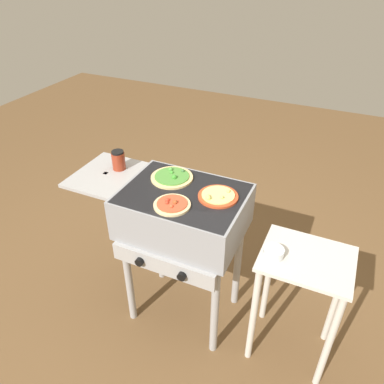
% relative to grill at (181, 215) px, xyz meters
% --- Properties ---
extents(ground_plane, '(8.00, 8.00, 0.00)m').
position_rel_grill_xyz_m(ground_plane, '(0.01, 0.00, -0.76)').
color(ground_plane, brown).
extents(grill, '(0.96, 0.53, 0.90)m').
position_rel_grill_xyz_m(grill, '(0.00, 0.00, 0.00)').
color(grill, gray).
rests_on(grill, ground_plane).
extents(pizza_pepperoni, '(0.18, 0.18, 0.03)m').
position_rel_grill_xyz_m(pizza_pepperoni, '(0.01, -0.12, 0.15)').
color(pizza_pepperoni, beige).
rests_on(pizza_pepperoni, grill).
extents(pizza_veggie, '(0.23, 0.23, 0.04)m').
position_rel_grill_xyz_m(pizza_veggie, '(-0.10, 0.11, 0.15)').
color(pizza_veggie, '#E0C17F').
rests_on(pizza_veggie, grill).
extents(pizza_cheese, '(0.20, 0.20, 0.04)m').
position_rel_grill_xyz_m(pizza_cheese, '(0.19, 0.04, 0.15)').
color(pizza_cheese, '#C64723').
rests_on(pizza_cheese, grill).
extents(sauce_jar, '(0.07, 0.07, 0.11)m').
position_rel_grill_xyz_m(sauce_jar, '(-0.42, 0.08, 0.20)').
color(sauce_jar, maroon).
rests_on(sauce_jar, grill).
extents(prep_table, '(0.44, 0.36, 0.71)m').
position_rel_grill_xyz_m(prep_table, '(0.67, 0.00, -0.24)').
color(prep_table, beige).
rests_on(prep_table, ground_plane).
extents(topping_bowl_near, '(0.10, 0.10, 0.04)m').
position_rel_grill_xyz_m(topping_bowl_near, '(0.52, -0.05, -0.02)').
color(topping_bowl_near, silver).
rests_on(topping_bowl_near, prep_table).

